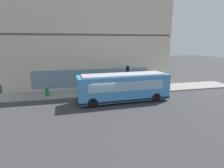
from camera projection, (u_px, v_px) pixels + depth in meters
The scene contains 11 objects.
ground at pixel (101, 104), 19.16m from camera, with size 120.00×120.00×0.00m, color #38383A.
sidewalk_curb at pixel (95, 92), 23.37m from camera, with size 3.72×40.00×0.15m, color gray.
building_corner at pixel (89, 40), 26.97m from camera, with size 7.11×22.90×13.36m.
city_bus_nearside at pixel (123, 88), 19.70m from camera, with size 2.87×10.12×3.07m.
traffic_light_near_corner at pixel (127, 74), 22.35m from camera, with size 0.32×0.49×3.47m.
fire_hydrant at pixel (114, 89), 23.16m from camera, with size 0.35×0.35×0.74m.
pedestrian_near_hydrant at pixel (151, 80), 26.22m from camera, with size 0.32×0.32×1.55m.
pedestrian_by_light_pole at pixel (122, 81), 24.70m from camera, with size 0.32×0.32×1.73m.
pedestrian_near_building_entrance at pixel (93, 83), 24.32m from camera, with size 0.32×0.32×1.59m.
pedestrian_walking_along_curb at pixel (147, 83), 23.97m from camera, with size 0.32×0.32×1.57m.
newspaper_vending_box at pixel (47, 92), 21.42m from camera, with size 0.44×0.42×0.90m.
Camera 1 is at (-17.94, 3.08, 6.44)m, focal length 28.83 mm.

